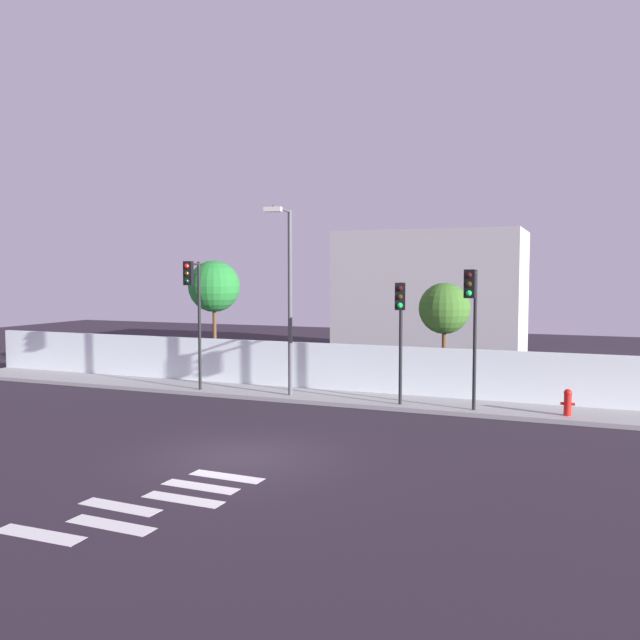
{
  "coord_description": "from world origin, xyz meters",
  "views": [
    {
      "loc": [
        8.11,
        -14.69,
        4.62
      ],
      "look_at": [
        -0.43,
        6.5,
        3.08
      ],
      "focal_mm": 37.5,
      "sensor_mm": 36.0,
      "label": 1
    }
  ],
  "objects_px": {
    "traffic_light_left": "(472,309)",
    "roadside_tree_midleft": "(444,309)",
    "traffic_light_right": "(194,298)",
    "street_lamp_curbside": "(288,286)",
    "roadside_tree_leftmost": "(214,287)",
    "traffic_light_center": "(400,316)",
    "fire_hydrant": "(568,401)"
  },
  "relations": [
    {
      "from": "traffic_light_right",
      "to": "fire_hydrant",
      "type": "relative_size",
      "value": 5.83
    },
    {
      "from": "fire_hydrant",
      "to": "roadside_tree_midleft",
      "type": "bearing_deg",
      "value": 149.61
    },
    {
      "from": "street_lamp_curbside",
      "to": "roadside_tree_leftmost",
      "type": "height_order",
      "value": "street_lamp_curbside"
    },
    {
      "from": "traffic_light_center",
      "to": "fire_hydrant",
      "type": "height_order",
      "value": "traffic_light_center"
    },
    {
      "from": "traffic_light_left",
      "to": "roadside_tree_midleft",
      "type": "bearing_deg",
      "value": 114.69
    },
    {
      "from": "traffic_light_left",
      "to": "street_lamp_curbside",
      "type": "relative_size",
      "value": 0.68
    },
    {
      "from": "traffic_light_left",
      "to": "roadside_tree_midleft",
      "type": "height_order",
      "value": "traffic_light_left"
    },
    {
      "from": "traffic_light_center",
      "to": "fire_hydrant",
      "type": "xyz_separation_m",
      "value": [
        5.31,
        0.71,
        -2.63
      ]
    },
    {
      "from": "fire_hydrant",
      "to": "roadside_tree_leftmost",
      "type": "bearing_deg",
      "value": 169.68
    },
    {
      "from": "roadside_tree_midleft",
      "to": "roadside_tree_leftmost",
      "type": "bearing_deg",
      "value": 180.0
    },
    {
      "from": "fire_hydrant",
      "to": "street_lamp_curbside",
      "type": "bearing_deg",
      "value": -178.32
    },
    {
      "from": "traffic_light_right",
      "to": "street_lamp_curbside",
      "type": "bearing_deg",
      "value": 5.4
    },
    {
      "from": "roadside_tree_leftmost",
      "to": "traffic_light_center",
      "type": "bearing_deg",
      "value": -20.03
    },
    {
      "from": "traffic_light_left",
      "to": "traffic_light_right",
      "type": "relative_size",
      "value": 0.93
    },
    {
      "from": "traffic_light_right",
      "to": "fire_hydrant",
      "type": "bearing_deg",
      "value": 2.73
    },
    {
      "from": "traffic_light_left",
      "to": "street_lamp_curbside",
      "type": "distance_m",
      "value": 6.79
    },
    {
      "from": "street_lamp_curbside",
      "to": "roadside_tree_midleft",
      "type": "xyz_separation_m",
      "value": [
        5.16,
        2.93,
        -0.87
      ]
    },
    {
      "from": "fire_hydrant",
      "to": "roadside_tree_midleft",
      "type": "relative_size",
      "value": 0.2
    },
    {
      "from": "roadside_tree_leftmost",
      "to": "roadside_tree_midleft",
      "type": "distance_m",
      "value": 10.04
    },
    {
      "from": "traffic_light_center",
      "to": "roadside_tree_midleft",
      "type": "bearing_deg",
      "value": 76.45
    },
    {
      "from": "traffic_light_right",
      "to": "roadside_tree_leftmost",
      "type": "distance_m",
      "value": 3.47
    },
    {
      "from": "traffic_light_left",
      "to": "street_lamp_curbside",
      "type": "xyz_separation_m",
      "value": [
        -6.74,
        0.5,
        0.68
      ]
    },
    {
      "from": "traffic_light_center",
      "to": "street_lamp_curbside",
      "type": "distance_m",
      "value": 4.48
    },
    {
      "from": "traffic_light_left",
      "to": "roadside_tree_leftmost",
      "type": "distance_m",
      "value": 12.09
    },
    {
      "from": "traffic_light_right",
      "to": "roadside_tree_leftmost",
      "type": "xyz_separation_m",
      "value": [
        -1.06,
        3.28,
        0.36
      ]
    },
    {
      "from": "traffic_light_left",
      "to": "traffic_light_right",
      "type": "bearing_deg",
      "value": 179.2
    },
    {
      "from": "traffic_light_left",
      "to": "traffic_light_center",
      "type": "xyz_separation_m",
      "value": [
        -2.38,
        0.08,
        -0.3
      ]
    },
    {
      "from": "traffic_light_right",
      "to": "roadside_tree_midleft",
      "type": "relative_size",
      "value": 1.15
    },
    {
      "from": "traffic_light_left",
      "to": "traffic_light_center",
      "type": "relative_size",
      "value": 1.1
    },
    {
      "from": "fire_hydrant",
      "to": "traffic_light_left",
      "type": "bearing_deg",
      "value": -164.93
    },
    {
      "from": "traffic_light_center",
      "to": "roadside_tree_midleft",
      "type": "xyz_separation_m",
      "value": [
        0.81,
        3.35,
        0.11
      ]
    },
    {
      "from": "traffic_light_center",
      "to": "roadside_tree_leftmost",
      "type": "bearing_deg",
      "value": 159.97
    }
  ]
}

